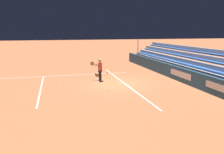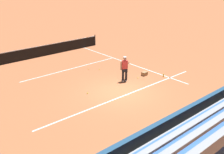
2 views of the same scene
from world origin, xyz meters
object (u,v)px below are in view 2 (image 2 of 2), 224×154
object	(u,v)px
tennis_ball_far_left	(138,78)
tennis_ball_toward_net	(99,69)
ball_box_cardboard	(144,74)
water_bottle	(163,75)
tennis_ball_near_player	(87,93)
tennis_ball_on_baseline	(88,69)
tennis_player	(125,69)
tennis_net	(45,50)

from	to	relation	value
tennis_ball_far_left	tennis_ball_toward_net	size ratio (longest dim) A/B	1.00
ball_box_cardboard	water_bottle	distance (m)	1.32
tennis_ball_near_player	tennis_ball_on_baseline	bearing A→B (deg)	53.29
tennis_player	tennis_ball_near_player	xyz separation A→B (m)	(-3.02, 0.03, -0.86)
tennis_player	water_bottle	size ratio (longest dim) A/B	7.80
tennis_player	tennis_net	world-z (taller)	tennis_player
ball_box_cardboard	tennis_ball_on_baseline	distance (m)	4.24
tennis_net	ball_box_cardboard	bearing A→B (deg)	-70.71
water_bottle	ball_box_cardboard	bearing A→B (deg)	125.93
tennis_ball_far_left	water_bottle	xyz separation A→B (m)	(1.54, -0.97, 0.08)
tennis_ball_far_left	tennis_ball_near_player	xyz separation A→B (m)	(-4.06, 0.27, 0.00)
tennis_player	tennis_ball_far_left	size ratio (longest dim) A/B	25.98
ball_box_cardboard	tennis_ball_far_left	bearing A→B (deg)	-172.94
tennis_ball_on_baseline	water_bottle	bearing A→B (deg)	-56.46
tennis_ball_toward_net	tennis_net	xyz separation A→B (m)	(-1.40, 5.90, 0.46)
tennis_ball_near_player	tennis_net	bearing A→B (deg)	78.84
tennis_ball_toward_net	tennis_ball_near_player	distance (m)	4.19
tennis_ball_far_left	tennis_net	xyz separation A→B (m)	(-2.34, 8.97, 0.46)
ball_box_cardboard	tennis_net	world-z (taller)	tennis_net
tennis_ball_far_left	tennis_ball_toward_net	distance (m)	3.21
ball_box_cardboard	tennis_ball_far_left	size ratio (longest dim) A/B	6.06
tennis_ball_toward_net	tennis_net	world-z (taller)	tennis_net
tennis_ball_toward_net	tennis_ball_far_left	bearing A→B (deg)	-72.84
tennis_ball_far_left	water_bottle	bearing A→B (deg)	-32.40
ball_box_cardboard	tennis_net	xyz separation A→B (m)	(-3.10, 8.87, 0.36)
ball_box_cardboard	tennis_ball_near_player	world-z (taller)	ball_box_cardboard
tennis_player	tennis_ball_toward_net	bearing A→B (deg)	88.06
tennis_player	tennis_ball_toward_net	distance (m)	2.96
water_bottle	tennis_player	bearing A→B (deg)	154.83
tennis_ball_near_player	water_bottle	world-z (taller)	water_bottle
ball_box_cardboard	tennis_ball_near_player	distance (m)	4.83
tennis_ball_near_player	tennis_ball_toward_net	bearing A→B (deg)	42.00
tennis_ball_near_player	ball_box_cardboard	bearing A→B (deg)	-2.03
tennis_ball_toward_net	tennis_ball_near_player	size ratio (longest dim) A/B	1.00
tennis_ball_toward_net	tennis_ball_near_player	xyz separation A→B (m)	(-3.11, -2.80, 0.00)
tennis_player	ball_box_cardboard	distance (m)	1.96
tennis_ball_toward_net	tennis_net	distance (m)	6.08
tennis_player	tennis_ball_near_player	size ratio (longest dim) A/B	25.98
tennis_ball_toward_net	tennis_player	bearing A→B (deg)	-91.94
tennis_net	tennis_ball_far_left	bearing A→B (deg)	-75.35
tennis_ball_on_baseline	water_bottle	size ratio (longest dim) A/B	0.30
tennis_player	water_bottle	world-z (taller)	tennis_player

